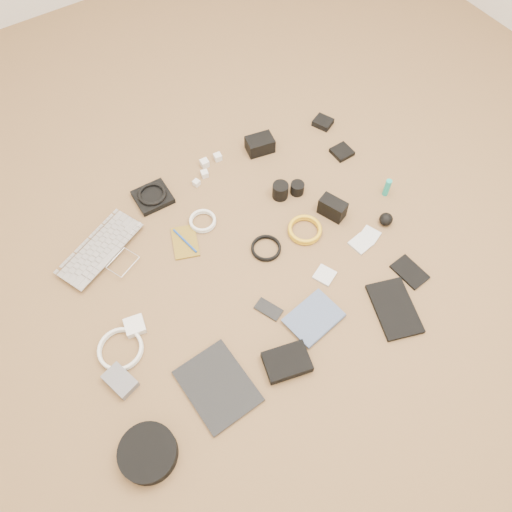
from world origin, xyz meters
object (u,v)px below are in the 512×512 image
tablet (218,386)px  headphone_case (148,453)px  paperback (328,332)px  phone (269,309)px  laptop (111,256)px  dslr_camera (260,144)px

tablet → headphone_case: size_ratio=1.43×
tablet → paperback: 0.44m
tablet → phone: (0.31, 0.14, -0.00)m
laptop → phone: 0.66m
tablet → paperback: (0.44, -0.05, 0.00)m
headphone_case → paperback: size_ratio=0.96×
laptop → headphone_case: 0.77m
dslr_camera → paperback: dslr_camera is taller
headphone_case → paperback: headphone_case is taller
tablet → phone: tablet is taller
headphone_case → tablet: bearing=12.9°
dslr_camera → tablet: dslr_camera is taller
laptop → dslr_camera: dslr_camera is taller
headphone_case → laptop: bearing=74.2°
tablet → headphone_case: headphone_case is taller
tablet → headphone_case: (-0.30, -0.07, 0.02)m
phone → headphone_case: headphone_case is taller
tablet → phone: 0.34m
laptop → tablet: laptop is taller
dslr_camera → headphone_case: bearing=-126.7°
phone → dslr_camera: bearing=35.4°
laptop → headphone_case: (-0.21, -0.74, 0.01)m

